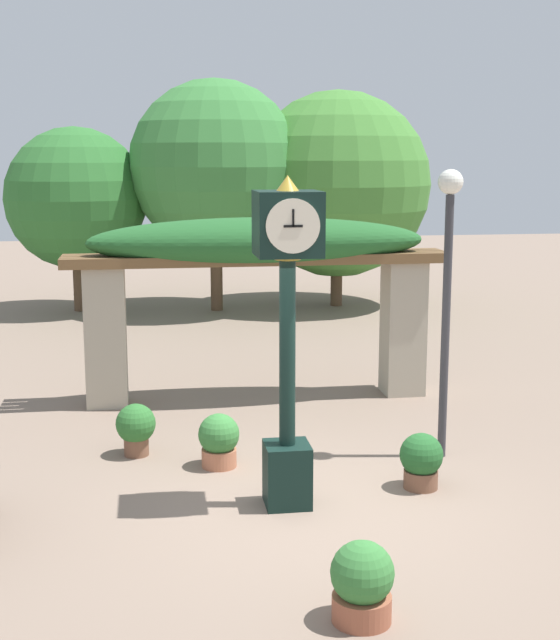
# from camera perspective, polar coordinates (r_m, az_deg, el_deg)

# --- Properties ---
(ground_plane) EXTENTS (60.00, 60.00, 0.00)m
(ground_plane) POSITION_cam_1_polar(r_m,az_deg,el_deg) (9.44, 1.90, -11.89)
(ground_plane) COLOR #7F6B5B
(pedestal_clock) EXTENTS (0.64, 0.69, 3.40)m
(pedestal_clock) POSITION_cam_1_polar(r_m,az_deg,el_deg) (8.94, 0.48, 0.32)
(pedestal_clock) COLOR black
(pedestal_clock) RESTS_ON ground
(pergola) EXTENTS (5.62, 1.18, 2.71)m
(pergola) POSITION_cam_1_polar(r_m,az_deg,el_deg) (13.00, -1.43, 3.59)
(pergola) COLOR #A89E89
(pergola) RESTS_ON ground
(potted_plant_near_left) EXTENTS (0.50, 0.50, 0.66)m
(potted_plant_near_left) POSITION_cam_1_polar(r_m,az_deg,el_deg) (7.25, 5.28, -16.38)
(potted_plant_near_left) COLOR #9E563D
(potted_plant_near_left) RESTS_ON ground
(potted_plant_near_right) EXTENTS (0.48, 0.48, 0.64)m
(potted_plant_near_right) POSITION_cam_1_polar(r_m,az_deg,el_deg) (10.99, -9.21, -6.77)
(potted_plant_near_right) COLOR brown
(potted_plant_near_right) RESTS_ON ground
(potted_plant_far_left) EXTENTS (0.48, 0.48, 0.64)m
(potted_plant_far_left) POSITION_cam_1_polar(r_m,az_deg,el_deg) (10.50, -3.93, -7.66)
(potted_plant_far_left) COLOR #B26B4C
(potted_plant_far_left) RESTS_ON ground
(potted_plant_far_right) EXTENTS (0.48, 0.48, 0.62)m
(potted_plant_far_right) POSITION_cam_1_polar(r_m,az_deg,el_deg) (9.95, 9.03, -8.83)
(potted_plant_far_right) COLOR brown
(potted_plant_far_right) RESTS_ON ground
(lamp_post) EXTENTS (0.29, 0.29, 3.44)m
(lamp_post) POSITION_cam_1_polar(r_m,az_deg,el_deg) (10.58, 10.69, 3.48)
(lamp_post) COLOR #333338
(lamp_post) RESTS_ON ground
(tree_line) EXTENTS (9.87, 4.37, 5.29)m
(tree_line) POSITION_cam_1_polar(r_m,az_deg,el_deg) (20.90, -2.08, 8.88)
(tree_line) COLOR brown
(tree_line) RESTS_ON ground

